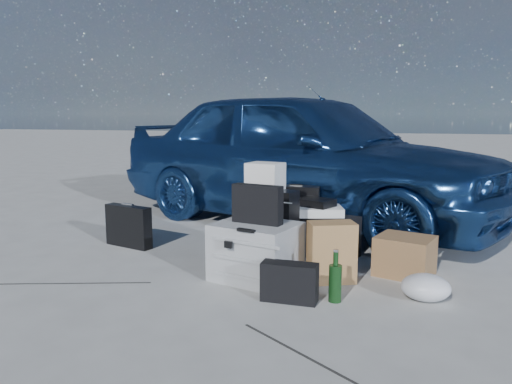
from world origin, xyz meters
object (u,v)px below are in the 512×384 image
Objects in this scene: briefcase at (129,226)px; green_bottle at (335,277)px; pelican_case at (256,251)px; cardboard_box at (405,256)px; car at (303,156)px; suitcase_right at (266,227)px; suitcase_left at (296,216)px; duffel_bag at (317,235)px.

briefcase is 1.46× the size of green_bottle.
pelican_case is 1.16m from cardboard_box.
car reaches higher than green_bottle.
pelican_case is at bearing -158.90° from cardboard_box.
suitcase_right is 1.83× the size of green_bottle.
briefcase reaches higher than green_bottle.
pelican_case is 1.04m from suitcase_left.
pelican_case is 0.70m from green_bottle.
car is 6.33× the size of duffel_bag.
briefcase is 1.76m from duffel_bag.
briefcase is at bearing 176.59° from cardboard_box.
duffel_bag is (0.33, 0.80, -0.04)m from pelican_case.
briefcase is 1.23× the size of cardboard_box.
duffel_bag is (1.74, 0.24, -0.02)m from briefcase.
car is 1.17m from suitcase_left.
briefcase is 0.88× the size of suitcase_left.
car is at bearing 64.20° from briefcase.
car is at bearing 106.56° from pelican_case.
cardboard_box is at bearing -35.75° from suitcase_left.
suitcase_right reaches higher than suitcase_left.
suitcase_left is 0.80× the size of duffel_bag.
car is 11.13× the size of cardboard_box.
cardboard_box is at bearing -9.73° from duffel_bag.
suitcase_right is 0.88× the size of duffel_bag.
car is 1.47m from duffel_bag.
briefcase is (-1.42, 0.56, -0.02)m from pelican_case.
cardboard_box is at bearing 12.55° from briefcase.
suitcase_right is 1.55× the size of cardboard_box.
suitcase_left reaches higher than pelican_case.
duffel_bag is at bearing -142.40° from car.
pelican_case is at bearing -98.30° from suitcase_left.
suitcase_left is at bearing 94.44° from suitcase_right.
suitcase_left is 0.91× the size of suitcase_right.
suitcase_right reaches higher than duffel_bag.
car reaches higher than briefcase.
suitcase_right is at bearing -114.52° from duffel_bag.
pelican_case is at bearing 155.03° from green_bottle.
suitcase_left is 1.45m from green_bottle.
pelican_case is 1.18× the size of briefcase.
car is 1.75m from suitcase_right.
duffel_bag is at bearing 82.82° from pelican_case.
briefcase is (-1.36, -1.53, -0.57)m from car.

